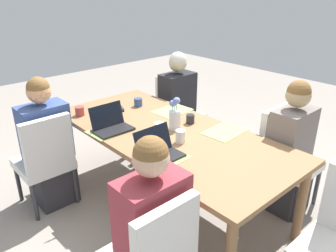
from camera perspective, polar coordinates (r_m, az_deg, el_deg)
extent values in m
plane|color=gray|center=(3.23, 0.00, -12.84)|extent=(10.00, 10.00, 0.00)
cube|color=olive|center=(2.86, 0.00, -1.28)|extent=(2.25, 1.03, 0.04)
cylinder|color=olive|center=(2.82, 21.72, -12.19)|extent=(0.07, 0.07, 0.69)
cylinder|color=olive|center=(4.01, -5.34, 0.40)|extent=(0.07, 0.07, 0.69)
cylinder|color=olive|center=(3.61, -16.45, -3.25)|extent=(0.07, 0.07, 0.69)
cube|color=silver|center=(3.22, -20.43, -5.97)|extent=(0.44, 0.44, 0.08)
cube|color=silver|center=(2.94, -19.72, -2.90)|extent=(0.06, 0.42, 0.45)
cylinder|color=#333338|center=(3.44, -24.06, -8.94)|extent=(0.04, 0.04, 0.37)
cylinder|color=#333338|center=(3.54, -18.29, -7.03)|extent=(0.04, 0.04, 0.37)
cylinder|color=#333338|center=(3.13, -21.70, -11.95)|extent=(0.04, 0.04, 0.37)
cylinder|color=#333338|center=(3.24, -15.43, -9.72)|extent=(0.04, 0.04, 0.37)
cube|color=#2D2D33|center=(3.33, -19.03, -8.44)|extent=(0.36, 0.34, 0.45)
cube|color=#384C84|center=(3.11, -20.17, -0.98)|extent=(0.24, 0.40, 0.50)
sphere|color=tan|center=(2.99, -21.15, 5.49)|extent=(0.20, 0.20, 0.20)
sphere|color=brown|center=(2.98, -21.23, 6.04)|extent=(0.19, 0.19, 0.19)
cube|color=silver|center=(4.03, 2.20, 1.60)|extent=(0.44, 0.44, 0.08)
cube|color=silver|center=(4.07, 0.40, 5.81)|extent=(0.06, 0.42, 0.45)
cylinder|color=#333338|center=(4.13, 5.89, -1.38)|extent=(0.04, 0.04, 0.37)
cylinder|color=#333338|center=(3.88, 2.07, -2.97)|extent=(0.04, 0.04, 0.37)
cylinder|color=#333338|center=(4.37, 2.23, 0.18)|extent=(0.04, 0.04, 0.37)
cylinder|color=#333338|center=(4.13, -1.58, -1.21)|extent=(0.04, 0.04, 0.37)
cube|color=#2D2D33|center=(4.07, 1.55, -1.03)|extent=(0.36, 0.34, 0.45)
cube|color=#232328|center=(3.89, 1.63, 5.34)|extent=(0.24, 0.40, 0.50)
sphere|color=tan|center=(3.79, 1.69, 10.66)|extent=(0.20, 0.20, 0.20)
sphere|color=beige|center=(3.79, 1.70, 11.10)|extent=(0.19, 0.19, 0.19)
cube|color=silver|center=(3.19, 20.08, -6.18)|extent=(0.44, 0.44, 0.08)
cube|color=silver|center=(3.16, 17.77, -0.80)|extent=(0.06, 0.42, 0.45)
cylinder|color=#333338|center=(3.39, 23.95, -9.43)|extent=(0.04, 0.04, 0.37)
cylinder|color=#333338|center=(3.09, 20.83, -12.26)|extent=(0.04, 0.04, 0.37)
cylinder|color=#333338|center=(3.52, 18.42, -7.21)|extent=(0.04, 0.04, 0.37)
cylinder|color=#333338|center=(3.24, 14.91, -9.67)|extent=(0.04, 0.04, 0.37)
cube|color=#2D2D33|center=(3.24, 19.09, -9.40)|extent=(0.36, 0.34, 0.45)
cube|color=slate|center=(3.02, 20.28, -1.78)|extent=(0.24, 0.40, 0.50)
sphere|color=tan|center=(2.89, 21.30, 4.87)|extent=(0.20, 0.20, 0.20)
sphere|color=brown|center=(2.88, 21.39, 5.43)|extent=(0.19, 0.19, 0.19)
cube|color=silver|center=(1.83, -0.22, -19.29)|extent=(0.06, 0.42, 0.45)
cube|color=#93333D|center=(1.95, -2.70, -15.09)|extent=(0.24, 0.40, 0.50)
sphere|color=#DBAB89|center=(1.74, -2.93, -5.56)|extent=(0.20, 0.20, 0.20)
sphere|color=brown|center=(1.73, -2.95, -4.69)|extent=(0.19, 0.19, 0.19)
cylinder|color=#333338|center=(2.68, 23.60, -19.05)|extent=(0.04, 0.04, 0.37)
cylinder|color=silver|center=(2.87, 1.14, 1.07)|extent=(0.10, 0.10, 0.17)
sphere|color=#6B7FD1|center=(2.84, 0.80, 3.86)|extent=(0.06, 0.06, 0.06)
cylinder|color=#477A3D|center=(2.85, 0.80, 3.32)|extent=(0.01, 0.01, 0.06)
sphere|color=#6B7FD1|center=(2.82, 1.16, 3.87)|extent=(0.04, 0.04, 0.04)
cylinder|color=#477A3D|center=(2.83, 1.16, 3.26)|extent=(0.01, 0.01, 0.06)
sphere|color=#6B7FD1|center=(2.81, 1.48, 4.30)|extent=(0.06, 0.06, 0.06)
cylinder|color=#477A3D|center=(2.82, 1.47, 3.48)|extent=(0.01, 0.01, 0.09)
cube|color=#9EBC66|center=(2.91, -9.73, -0.72)|extent=(0.27, 0.37, 0.00)
cube|color=#9EBC66|center=(3.30, 0.72, 2.61)|extent=(0.28, 0.38, 0.00)
cube|color=#9EBC66|center=(2.89, 9.63, -0.94)|extent=(0.29, 0.38, 0.00)
cube|color=#9EBC66|center=(2.42, -0.98, -5.65)|extent=(0.28, 0.37, 0.00)
cube|color=black|center=(2.43, -1.33, -5.26)|extent=(0.22, 0.32, 0.02)
cube|color=black|center=(2.44, -2.56, -2.47)|extent=(0.07, 0.31, 0.19)
cube|color=black|center=(2.90, -9.33, -0.63)|extent=(0.22, 0.32, 0.02)
cube|color=black|center=(2.92, -10.39, 1.77)|extent=(0.06, 0.31, 0.20)
cylinder|color=#33477A|center=(3.43, -5.10, 4.04)|extent=(0.08, 0.08, 0.08)
cylinder|color=white|center=(2.78, -1.50, -0.45)|extent=(0.09, 0.09, 0.10)
cylinder|color=#232328|center=(3.01, 3.83, 1.19)|extent=(0.08, 0.08, 0.08)
cylinder|color=#AD3D38|center=(3.29, -14.79, 2.46)|extent=(0.09, 0.09, 0.09)
cylinder|color=white|center=(2.64, 2.12, -1.79)|extent=(0.08, 0.08, 0.10)
cube|color=#28282D|center=(3.38, -9.03, 3.04)|extent=(0.24, 0.20, 0.03)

